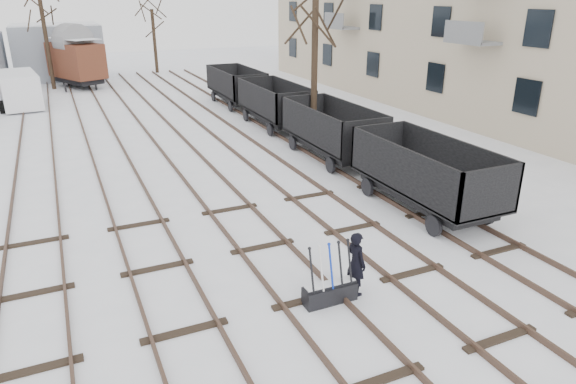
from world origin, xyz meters
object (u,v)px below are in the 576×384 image
object	(u,v)px
ground_frame	(330,291)
freight_wagon_a	(425,184)
worker	(356,263)
box_van_wagon	(76,59)
panel_van	(19,89)

from	to	relation	value
ground_frame	freight_wagon_a	distance (m)	6.70
worker	box_van_wagon	distance (m)	34.32
box_van_wagon	panel_van	size ratio (longest dim) A/B	1.06
panel_van	worker	bearing A→B (deg)	-80.33
worker	freight_wagon_a	bearing A→B (deg)	-64.50
ground_frame	panel_van	distance (m)	28.83
ground_frame	panel_van	size ratio (longest dim) A/B	0.29
ground_frame	panel_van	bearing A→B (deg)	104.35
ground_frame	freight_wagon_a	world-z (taller)	freight_wagon_a
ground_frame	freight_wagon_a	xyz separation A→B (m)	(5.59, 3.66, 0.61)
box_van_wagon	freight_wagon_a	bearing A→B (deg)	-98.50
worker	box_van_wagon	xyz separation A→B (m)	(-4.13, 34.04, 1.36)
box_van_wagon	panel_van	bearing A→B (deg)	-146.70
ground_frame	worker	distance (m)	0.92
worker	panel_van	size ratio (longest dim) A/B	0.31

